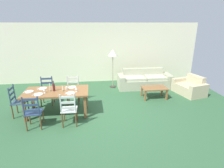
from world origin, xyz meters
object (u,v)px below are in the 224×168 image
object	(u,v)px
dining_chair_far_right	(73,90)
coffee_cup_primary	(66,88)
dining_chair_near_left	(33,112)
couch	(144,81)
wine_glass_near_left	(44,89)
coffee_table	(154,89)
dining_chair_far_left	(47,91)
armchair_upholstered	(190,88)
wine_glass_near_right	(76,88)
dining_chair_near_right	(69,109)
standing_lamp	(113,55)
dining_chair_head_west	(17,101)
dining_table	(57,94)
wine_bottle	(54,87)

from	to	relation	value
dining_chair_far_right	coffee_cup_primary	world-z (taller)	dining_chair_far_right
dining_chair_near_left	couch	bearing A→B (deg)	36.84
dining_chair_near_left	wine_glass_near_left	size ratio (longest dim) A/B	5.96
dining_chair_near_left	coffee_table	bearing A→B (deg)	23.06
wine_glass_near_left	couch	bearing A→B (deg)	31.21
dining_chair_far_left	armchair_upholstered	xyz separation A→B (m)	(5.41, 0.35, -0.23)
couch	coffee_cup_primary	bearing A→B (deg)	-146.77
dining_chair_far_right	couch	size ratio (longest dim) A/B	0.42
dining_chair_far_left	wine_glass_near_right	size ratio (longest dim) A/B	5.96
coffee_cup_primary	couch	world-z (taller)	coffee_cup_primary
dining_chair_near_right	couch	bearing A→B (deg)	44.04
standing_lamp	wine_glass_near_left	bearing A→B (deg)	-133.78
wine_glass_near_left	dining_chair_near_right	bearing A→B (deg)	-38.71
dining_chair_far_right	couch	world-z (taller)	dining_chair_far_right
dining_chair_far_right	coffee_table	world-z (taller)	dining_chair_far_right
dining_chair_far_left	armchair_upholstered	distance (m)	5.43
wine_glass_near_left	armchair_upholstered	distance (m)	5.44
dining_chair_far_left	wine_glass_near_right	bearing A→B (deg)	-40.34
dining_chair_near_left	standing_lamp	distance (m)	4.02
dining_chair_far_left	armchair_upholstered	world-z (taller)	dining_chair_far_left
wine_glass_near_left	coffee_cup_primary	world-z (taller)	wine_glass_near_left
dining_chair_near_right	dining_chair_far_left	distance (m)	1.75
wine_glass_near_left	wine_glass_near_right	world-z (taller)	same
dining_chair_head_west	coffee_table	world-z (taller)	dining_chair_head_west
dining_chair_near_right	armchair_upholstered	distance (m)	4.88
dining_table	dining_chair_near_right	distance (m)	0.87
dining_chair_head_west	dining_chair_near_right	bearing A→B (deg)	-24.61
dining_table	dining_chair_far_left	size ratio (longest dim) A/B	1.98
couch	armchair_upholstered	world-z (taller)	couch
coffee_cup_primary	wine_glass_near_right	bearing A→B (deg)	-35.73
wine_glass_near_left	couch	world-z (taller)	wine_glass_near_left
dining_table	wine_glass_near_right	xyz separation A→B (m)	(0.60, -0.15, 0.20)
dining_chair_far_left	standing_lamp	size ratio (longest dim) A/B	0.59
standing_lamp	dining_table	bearing A→B (deg)	-131.36
coffee_cup_primary	standing_lamp	bearing A→B (deg)	52.21
dining_chair_far_left	dining_chair_head_west	size ratio (longest dim) A/B	1.00
armchair_upholstered	standing_lamp	size ratio (longest dim) A/B	0.81
dining_chair_far_right	coffee_table	distance (m)	2.96
dining_chair_near_left	wine_glass_near_left	bearing A→B (deg)	75.31
wine_glass_near_right	standing_lamp	distance (m)	2.82
dining_chair_near_right	dining_table	bearing A→B (deg)	120.35
wine_glass_near_right	wine_glass_near_left	bearing A→B (deg)	179.71
dining_chair_far_left	coffee_table	world-z (taller)	dining_chair_far_left
dining_chair_near_right	armchair_upholstered	world-z (taller)	dining_chair_near_right
dining_chair_near_right	dining_chair_far_left	world-z (taller)	same
dining_chair_near_left	couch	size ratio (longest dim) A/B	0.42
dining_chair_near_right	standing_lamp	bearing A→B (deg)	62.61
dining_chair_near_right	standing_lamp	size ratio (longest dim) A/B	0.59
couch	coffee_table	bearing A→B (deg)	-88.19
dining_chair_far_right	wine_bottle	bearing A→B (deg)	-122.90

